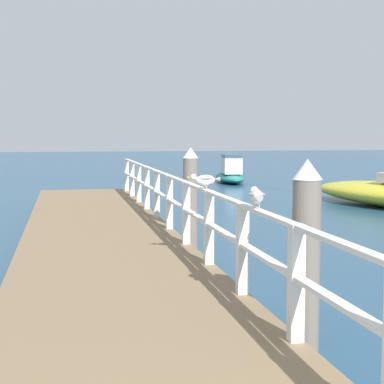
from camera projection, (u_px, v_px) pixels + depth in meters
name	position (u px, v px, depth m)	size (l,w,h in m)	color
pier_deck	(103.00, 248.00, 10.71)	(2.78, 19.65, 0.36)	#846B4C
pier_railing	(177.00, 200.00, 10.90)	(0.12, 18.17, 1.03)	silver
dock_piling_near	(306.00, 255.00, 6.07)	(0.29, 0.29, 1.91)	#6B6056
dock_piling_far	(191.00, 198.00, 11.62)	(0.29, 0.29, 1.91)	#6B6056
seagull_foreground	(257.00, 196.00, 6.36)	(0.21, 0.48, 0.21)	white
seagull_background	(205.00, 179.00, 8.66)	(0.48, 0.19, 0.21)	white
boat_1	(230.00, 173.00, 27.81)	(1.69, 4.12, 1.28)	#197266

